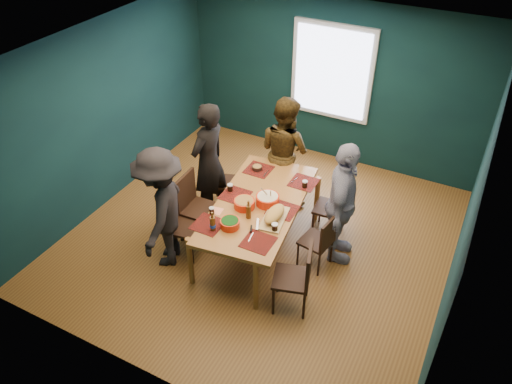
% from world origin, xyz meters
% --- Properties ---
extents(room, '(5.01, 5.01, 2.71)m').
position_xyz_m(room, '(0.00, 0.27, 1.37)').
color(room, brown).
rests_on(room, ground).
extents(dining_table, '(1.29, 2.19, 0.79)m').
position_xyz_m(dining_table, '(0.07, -0.22, 0.72)').
color(dining_table, '#A06030').
rests_on(dining_table, floor).
extents(chair_left_far, '(0.48, 0.48, 0.84)m').
position_xyz_m(chair_left_far, '(-0.92, 0.41, 0.49)').
color(chair_left_far, black).
rests_on(chair_left_far, floor).
extents(chair_left_mid, '(0.46, 0.46, 0.98)m').
position_xyz_m(chair_left_mid, '(-0.86, -0.37, 0.57)').
color(chair_left_mid, black).
rests_on(chair_left_mid, floor).
extents(chair_left_near, '(0.46, 0.46, 0.91)m').
position_xyz_m(chair_left_near, '(-0.85, -0.75, 0.53)').
color(chair_left_near, black).
rests_on(chair_left_near, floor).
extents(chair_right_far, '(0.43, 0.43, 0.89)m').
position_xyz_m(chair_right_far, '(0.87, 0.54, 0.52)').
color(chair_right_far, black).
rests_on(chair_right_far, floor).
extents(chair_right_mid, '(0.43, 0.43, 0.82)m').
position_xyz_m(chair_right_mid, '(0.94, -0.17, 0.48)').
color(chair_right_mid, black).
rests_on(chair_right_mid, floor).
extents(chair_right_near, '(0.52, 0.52, 0.93)m').
position_xyz_m(chair_right_near, '(0.96, -0.92, 0.54)').
color(chair_right_near, black).
rests_on(chair_right_near, floor).
extents(person_far_left, '(0.51, 0.70, 1.79)m').
position_xyz_m(person_far_left, '(-0.92, 0.16, 0.90)').
color(person_far_left, black).
rests_on(person_far_left, floor).
extents(person_back, '(1.00, 0.89, 1.71)m').
position_xyz_m(person_back, '(-0.12, 0.99, 0.85)').
color(person_back, black).
rests_on(person_back, floor).
extents(person_right, '(0.64, 1.08, 1.73)m').
position_xyz_m(person_right, '(1.06, 0.13, 0.87)').
color(person_right, white).
rests_on(person_right, floor).
extents(person_near_left, '(0.96, 1.24, 1.69)m').
position_xyz_m(person_near_left, '(-0.92, -0.96, 0.85)').
color(person_near_left, black).
rests_on(person_near_left, floor).
extents(bowl_salad, '(0.27, 0.27, 0.11)m').
position_xyz_m(bowl_salad, '(-0.05, -0.39, 0.85)').
color(bowl_salad, red).
rests_on(bowl_salad, dining_table).
extents(bowl_dumpling, '(0.30, 0.30, 0.28)m').
position_xyz_m(bowl_dumpling, '(0.18, -0.19, 0.86)').
color(bowl_dumpling, red).
rests_on(bowl_dumpling, dining_table).
extents(bowl_herbs, '(0.24, 0.24, 0.10)m').
position_xyz_m(bowl_herbs, '(-0.02, -0.81, 0.85)').
color(bowl_herbs, red).
rests_on(bowl_herbs, dining_table).
extents(cutting_board, '(0.36, 0.66, 0.14)m').
position_xyz_m(cutting_board, '(0.39, -0.44, 0.86)').
color(cutting_board, tan).
rests_on(cutting_board, dining_table).
extents(small_bowl, '(0.15, 0.15, 0.06)m').
position_xyz_m(small_bowl, '(-0.30, 0.44, 0.82)').
color(small_bowl, black).
rests_on(small_bowl, dining_table).
extents(beer_bottle_a, '(0.07, 0.07, 0.27)m').
position_xyz_m(beer_bottle_a, '(-0.17, -0.95, 0.89)').
color(beer_bottle_a, '#4E2B0D').
rests_on(beer_bottle_a, dining_table).
extents(beer_bottle_b, '(0.07, 0.07, 0.26)m').
position_xyz_m(beer_bottle_b, '(0.10, -0.55, 0.89)').
color(beer_bottle_b, '#4E2B0D').
rests_on(beer_bottle_b, dining_table).
extents(cola_glass_a, '(0.07, 0.07, 0.09)m').
position_xyz_m(cola_glass_a, '(-0.35, -0.69, 0.84)').
color(cola_glass_a, black).
rests_on(cola_glass_a, dining_table).
extents(cola_glass_b, '(0.08, 0.08, 0.11)m').
position_xyz_m(cola_glass_b, '(0.49, -0.63, 0.85)').
color(cola_glass_b, black).
rests_on(cola_glass_b, dining_table).
extents(cola_glass_c, '(0.07, 0.07, 0.10)m').
position_xyz_m(cola_glass_c, '(0.47, 0.36, 0.85)').
color(cola_glass_c, black).
rests_on(cola_glass_c, dining_table).
extents(cola_glass_d, '(0.08, 0.08, 0.10)m').
position_xyz_m(cola_glass_d, '(-0.38, -0.17, 0.85)').
color(cola_glass_d, black).
rests_on(cola_glass_d, dining_table).
extents(napkin_a, '(0.16, 0.16, 0.00)m').
position_xyz_m(napkin_a, '(0.47, -0.17, 0.79)').
color(napkin_a, '#FF926B').
rests_on(napkin_a, dining_table).
extents(napkin_b, '(0.16, 0.16, 0.00)m').
position_xyz_m(napkin_b, '(-0.32, -0.63, 0.79)').
color(napkin_b, '#FF926B').
rests_on(napkin_b, dining_table).
extents(napkin_c, '(0.16, 0.16, 0.00)m').
position_xyz_m(napkin_c, '(0.41, -0.96, 0.79)').
color(napkin_c, '#FF926B').
rests_on(napkin_c, dining_table).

